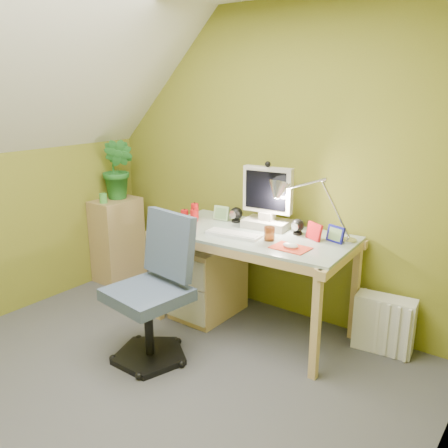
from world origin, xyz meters
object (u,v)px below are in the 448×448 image
Objects in this scene: potted_plant at (118,169)px; monitor at (268,195)px; radiator at (384,324)px; desk at (253,282)px; desk_lamp at (324,194)px; side_ledge at (118,239)px; task_chair at (147,292)px.

monitor is at bearing 2.21° from potted_plant.
radiator is at bearing -0.78° from monitor.
radiator is (2.48, 0.16, -0.86)m from potted_plant.
radiator is (0.91, 0.28, -0.18)m from desk.
desk_lamp is at bearing 18.50° from desk.
potted_plant is at bearing 173.12° from desk_lamp.
side_ledge is (-1.59, -0.11, -0.62)m from monitor.
radiator is at bearing 13.80° from desk.
task_chair is at bearing -33.76° from side_ledge.
monitor is 0.63× the size of side_ledge.
desk is 2.89× the size of monitor.
desk is 1.72m from potted_plant.
potted_plant is (0.01, 0.05, 0.67)m from side_ledge.
monitor is 0.88× the size of potted_plant.
desk_lamp is at bearing 58.42° from task_chair.
desk_lamp is at bearing 3.11° from side_ledge.
monitor reaches higher than desk.
side_ledge reaches higher than desk.
side_ledge is at bearing 153.61° from task_chair.
desk_lamp is at bearing -7.05° from monitor.
task_chair reaches higher than desk.
radiator is (2.50, 0.21, -0.19)m from side_ledge.
desk_lamp is (0.45, 0.18, 0.70)m from desk.
desk is at bearing -4.34° from potted_plant.
desk_lamp is 0.81× the size of side_ledge.
desk is at bearing 74.80° from task_chair.
desk_lamp reaches higher than monitor.
desk reaches higher than radiator.
side_ledge is at bearing 174.51° from desk_lamp.
monitor is 1.57m from potted_plant.
potted_plant is 1.64m from task_chair.
task_chair is 2.46× the size of radiator.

